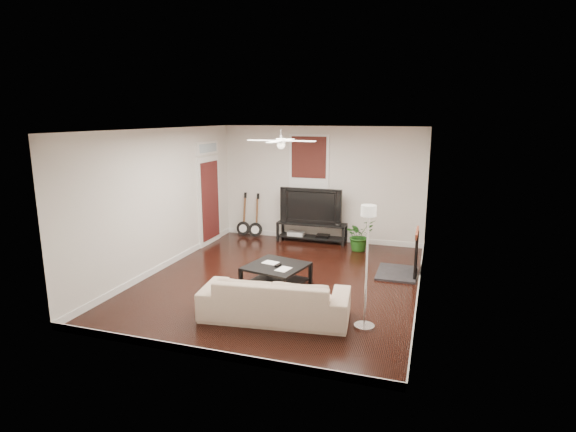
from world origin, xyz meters
name	(u,v)px	position (x,y,z in m)	size (l,w,h in m)	color
room	(281,207)	(0.00, 0.00, 1.40)	(5.01, 6.01, 2.81)	black
brick_accent	(424,205)	(2.49, 1.00, 1.40)	(0.02, 2.20, 2.80)	#A95336
fireplace	(406,252)	(2.20, 1.00, 0.46)	(0.80, 1.10, 0.92)	black
window_back	(309,161)	(-0.30, 2.97, 1.95)	(1.00, 0.06, 1.30)	#36160E
door_left	(209,192)	(-2.46, 1.90, 1.25)	(0.08, 1.00, 2.50)	white
tv_stand	(312,232)	(-0.16, 2.78, 0.24)	(1.69, 0.45, 0.47)	black
tv	(312,205)	(-0.16, 2.80, 0.91)	(1.52, 0.20, 0.87)	black
coffee_table	(276,276)	(0.03, -0.38, 0.20)	(0.97, 0.97, 0.41)	black
sofa	(275,298)	(0.44, -1.61, 0.33)	(2.25, 0.88, 0.66)	#C3AD92
floor_lamp	(366,268)	(1.79, -1.51, 0.92)	(0.30, 0.30, 1.83)	silver
potted_plant	(359,235)	(1.08, 2.38, 0.36)	(0.65, 0.56, 0.72)	#1D5117
guitar_left	(243,215)	(-1.97, 2.75, 0.56)	(0.35, 0.25, 1.13)	black
guitar_right	(255,216)	(-1.62, 2.72, 0.56)	(0.35, 0.25, 1.13)	black
ceiling_fan	(281,141)	(0.00, 0.00, 2.60)	(1.24, 1.24, 0.32)	white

